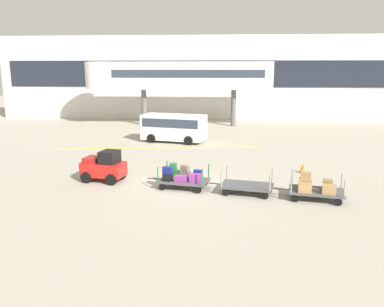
{
  "coord_description": "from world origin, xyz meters",
  "views": [
    {
      "loc": [
        1.95,
        -18.28,
        5.58
      ],
      "look_at": [
        0.52,
        1.16,
        1.31
      ],
      "focal_mm": 36.65,
      "sensor_mm": 36.0,
      "label": 1
    }
  ],
  "objects_px": {
    "baggage_tug": "(104,167)",
    "baggage_cart_tail": "(315,188)",
    "baggage_cart_lead": "(183,177)",
    "shuttle_van": "(174,126)",
    "safety_cone_near": "(303,168)",
    "baggage_cart_middle": "(247,186)"
  },
  "relations": [
    {
      "from": "baggage_tug",
      "to": "baggage_cart_tail",
      "type": "xyz_separation_m",
      "value": [
        9.9,
        -2.04,
        -0.25
      ]
    },
    {
      "from": "baggage_cart_lead",
      "to": "baggage_tug",
      "type": "bearing_deg",
      "value": 168.47
    },
    {
      "from": "baggage_cart_lead",
      "to": "shuttle_van",
      "type": "xyz_separation_m",
      "value": [
        -1.82,
        11.78,
        0.7
      ]
    },
    {
      "from": "safety_cone_near",
      "to": "baggage_cart_middle",
      "type": "bearing_deg",
      "value": -130.46
    },
    {
      "from": "shuttle_van",
      "to": "safety_cone_near",
      "type": "xyz_separation_m",
      "value": [
        8.07,
        -8.58,
        -0.96
      ]
    },
    {
      "from": "baggage_cart_tail",
      "to": "safety_cone_near",
      "type": "relative_size",
      "value": 5.61
    },
    {
      "from": "baggage_cart_middle",
      "to": "shuttle_van",
      "type": "distance_m",
      "value": 13.33
    },
    {
      "from": "baggage_cart_lead",
      "to": "baggage_cart_tail",
      "type": "height_order",
      "value": "baggage_cart_tail"
    },
    {
      "from": "shuttle_van",
      "to": "safety_cone_near",
      "type": "relative_size",
      "value": 9.3
    },
    {
      "from": "baggage_cart_middle",
      "to": "baggage_cart_lead",
      "type": "bearing_deg",
      "value": 168.23
    },
    {
      "from": "baggage_cart_tail",
      "to": "baggage_cart_middle",
      "type": "bearing_deg",
      "value": 168.3
    },
    {
      "from": "shuttle_van",
      "to": "baggage_cart_lead",
      "type": "bearing_deg",
      "value": -81.21
    },
    {
      "from": "baggage_cart_lead",
      "to": "safety_cone_near",
      "type": "relative_size",
      "value": 5.61
    },
    {
      "from": "baggage_cart_lead",
      "to": "baggage_cart_tail",
      "type": "distance_m",
      "value": 6.0
    },
    {
      "from": "baggage_cart_middle",
      "to": "safety_cone_near",
      "type": "distance_m",
      "value": 5.02
    },
    {
      "from": "baggage_cart_tail",
      "to": "safety_cone_near",
      "type": "xyz_separation_m",
      "value": [
        0.37,
        4.42,
        -0.23
      ]
    },
    {
      "from": "baggage_cart_middle",
      "to": "safety_cone_near",
      "type": "height_order",
      "value": "baggage_cart_middle"
    },
    {
      "from": "baggage_tug",
      "to": "safety_cone_near",
      "type": "xyz_separation_m",
      "value": [
        10.27,
        2.38,
        -0.48
      ]
    },
    {
      "from": "baggage_cart_tail",
      "to": "shuttle_van",
      "type": "bearing_deg",
      "value": 120.63
    },
    {
      "from": "shuttle_van",
      "to": "safety_cone_near",
      "type": "height_order",
      "value": "shuttle_van"
    },
    {
      "from": "baggage_tug",
      "to": "baggage_cart_tail",
      "type": "height_order",
      "value": "baggage_tug"
    },
    {
      "from": "shuttle_van",
      "to": "baggage_cart_middle",
      "type": "bearing_deg",
      "value": -68.81
    }
  ]
}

